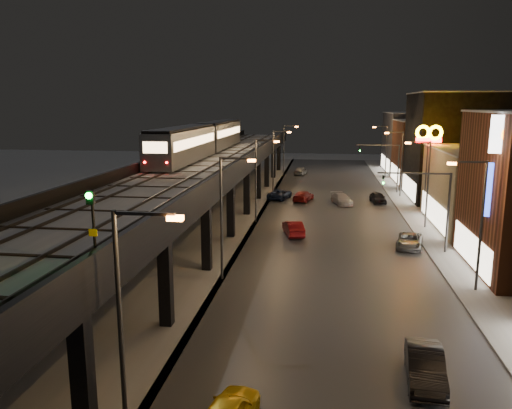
{
  "coord_description": "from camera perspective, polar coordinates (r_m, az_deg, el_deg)",
  "views": [
    {
      "loc": [
        6.51,
        -21.06,
        12.59
      ],
      "look_at": [
        1.35,
        16.35,
        5.0
      ],
      "focal_mm": 35.0,
      "sensor_mm": 36.0,
      "label": 1
    }
  ],
  "objects": [
    {
      "name": "streetlight_left_1",
      "position": [
        35.53,
        -3.57,
        -0.61
      ],
      "size": [
        2.57,
        0.28,
        9.0
      ],
      "color": "#38383A",
      "rests_on": "ground"
    },
    {
      "name": "streetlight_right_2",
      "position": [
        53.56,
        18.8,
        2.86
      ],
      "size": [
        2.56,
        0.28,
        9.0
      ],
      "color": "#38383A",
      "rests_on": "ground"
    },
    {
      "name": "car_onc_dark",
      "position": [
        46.51,
        17.15,
        -4.05
      ],
      "size": [
        3.1,
        4.94,
        1.27
      ],
      "primitive_type": "imported",
      "rotation": [
        0.0,
        0.0,
        -0.23
      ],
      "color": "gray",
      "rests_on": "ground"
    },
    {
      "name": "car_onc_red",
      "position": [
        66.51,
        13.76,
        0.73
      ],
      "size": [
        2.12,
        4.24,
        1.39
      ],
      "primitive_type": "imported",
      "rotation": [
        0.0,
        0.0,
        0.12
      ],
      "color": "black",
      "rests_on": "ground"
    },
    {
      "name": "sign_mcdonalds",
      "position": [
        59.43,
        19.12,
        6.76
      ],
      "size": [
        3.08,
        0.73,
        10.35
      ],
      "color": "#38383A",
      "rests_on": "ground"
    },
    {
      "name": "viaduct_parapet_far",
      "position": [
        55.97,
        -9.76,
        5.31
      ],
      "size": [
        0.3,
        100.0,
        1.1
      ],
      "primitive_type": "cube",
      "color": "black",
      "rests_on": "elevated_viaduct"
    },
    {
      "name": "building_c",
      "position": [
        56.51,
        25.78,
        1.56
      ],
      "size": [
        12.2,
        15.2,
        8.16
      ],
      "color": "gray",
      "rests_on": "ground"
    },
    {
      "name": "building_d",
      "position": [
        71.45,
        22.13,
        6.11
      ],
      "size": [
        12.2,
        13.2,
        14.16
      ],
      "color": "black",
      "rests_on": "ground"
    },
    {
      "name": "sidewalk_right",
      "position": [
        58.48,
        18.5,
        -1.59
      ],
      "size": [
        4.0,
        120.0,
        0.14
      ],
      "primitive_type": "cube",
      "color": "#9FA1A8",
      "rests_on": "ground"
    },
    {
      "name": "rail_signal",
      "position": [
        19.68,
        -18.26,
        -0.85
      ],
      "size": [
        0.33,
        0.42,
        2.83
      ],
      "color": "black",
      "rests_on": "viaduct_trackbed"
    },
    {
      "name": "car_onc_silver",
      "position": [
        25.27,
        18.75,
        -17.2
      ],
      "size": [
        2.03,
        4.74,
        1.52
      ],
      "primitive_type": "imported",
      "rotation": [
        0.0,
        0.0,
        -0.09
      ],
      "color": "black",
      "rests_on": "ground"
    },
    {
      "name": "streetlight_right_1",
      "position": [
        36.31,
        24.02,
        -1.32
      ],
      "size": [
        2.56,
        0.28,
        9.0
      ],
      "color": "#38383A",
      "rests_on": "ground"
    },
    {
      "name": "car_mid_dark",
      "position": [
        66.05,
        5.42,
        0.93
      ],
      "size": [
        2.97,
        5.03,
        1.37
      ],
      "primitive_type": "imported",
      "rotation": [
        0.0,
        0.0,
        2.91
      ],
      "color": "maroon",
      "rests_on": "ground"
    },
    {
      "name": "elevated_viaduct",
      "position": [
        54.81,
        -5.42,
        4.0
      ],
      "size": [
        9.0,
        100.0,
        6.3
      ],
      "color": "black",
      "rests_on": "ground"
    },
    {
      "name": "car_onc_white",
      "position": [
        64.62,
        9.76,
        0.57
      ],
      "size": [
        3.1,
        4.95,
        1.34
      ],
      "primitive_type": "imported",
      "rotation": [
        0.0,
        0.0,
        0.29
      ],
      "color": "silver",
      "rests_on": "ground"
    },
    {
      "name": "ground",
      "position": [
        25.39,
        -8.52,
        -18.5
      ],
      "size": [
        220.0,
        220.0,
        0.0
      ],
      "primitive_type": "plane",
      "color": "silver"
    },
    {
      "name": "viaduct_trackbed",
      "position": [
        54.84,
        -5.41,
        4.82
      ],
      "size": [
        8.4,
        100.0,
        0.32
      ],
      "color": "#B2B7C1",
      "rests_on": "elevated_viaduct"
    },
    {
      "name": "viaduct_parapet_streetside",
      "position": [
        53.99,
        -0.88,
        5.26
      ],
      "size": [
        0.3,
        100.0,
        1.1
      ],
      "primitive_type": "cube",
      "color": "black",
      "rests_on": "elevated_viaduct"
    },
    {
      "name": "streetlight_left_3",
      "position": [
        70.79,
        2.2,
        5.39
      ],
      "size": [
        2.57,
        0.28,
        9.0
      ],
      "color": "#38383A",
      "rests_on": "ground"
    },
    {
      "name": "streetlight_left_4",
      "position": [
        88.64,
        3.36,
        6.59
      ],
      "size": [
        2.57,
        0.28,
        9.0
      ],
      "color": "#38383A",
      "rests_on": "ground"
    },
    {
      "name": "traffic_light_rig_a",
      "position": [
        44.8,
        19.73,
        0.28
      ],
      "size": [
        6.1,
        0.34,
        7.0
      ],
      "color": "#38383A",
      "rests_on": "ground"
    },
    {
      "name": "road_surface",
      "position": [
        57.46,
        8.66,
        -1.39
      ],
      "size": [
        17.0,
        120.0,
        0.06
      ],
      "primitive_type": "cube",
      "color": "#46474D",
      "rests_on": "ground"
    },
    {
      "name": "building_f",
      "position": [
        98.87,
        18.15,
        6.74
      ],
      "size": [
        12.2,
        16.2,
        11.16
      ],
      "color": "#39383E",
      "rests_on": "ground"
    },
    {
      "name": "traffic_light_rig_b",
      "position": [
        74.1,
        15.09,
        4.7
      ],
      "size": [
        6.1,
        0.34,
        7.0
      ],
      "color": "#38383A",
      "rests_on": "ground"
    },
    {
      "name": "streetlight_right_4",
      "position": [
        88.96,
        14.51,
        6.26
      ],
      "size": [
        2.56,
        0.28,
        9.0
      ],
      "color": "#38383A",
      "rests_on": "ground"
    },
    {
      "name": "sign_citgo",
      "position": [
        36.81,
        26.93,
        4.9
      ],
      "size": [
        2.51,
        0.39,
        11.93
      ],
      "color": "#38383A",
      "rests_on": "ground"
    },
    {
      "name": "car_far_white",
      "position": [
        90.84,
        5.15,
        3.82
      ],
      "size": [
        2.52,
        4.59,
        1.48
      ],
      "primitive_type": "imported",
      "rotation": [
        0.0,
        0.0,
        2.96
      ],
      "color": "gray",
      "rests_on": "ground"
    },
    {
      "name": "streetlight_left_2",
      "position": [
        53.03,
        0.27,
        3.39
      ],
      "size": [
        2.57,
        0.28,
        9.0
      ],
      "color": "#38383A",
      "rests_on": "ground"
    },
    {
      "name": "sign_carwash",
      "position": [
        38.39,
        25.93,
        0.52
      ],
      "size": [
        1.67,
        0.35,
        8.66
      ],
      "color": "#38383A",
      "rests_on": "ground"
    },
    {
      "name": "building_e",
      "position": [
        85.21,
        19.76,
        5.64
      ],
      "size": [
        12.2,
        12.2,
        10.16
      ],
      "color": "#5D2D1C",
      "rests_on": "ground"
    },
    {
      "name": "streetlight_right_3",
      "position": [
        71.18,
        16.13,
        4.99
      ],
      "size": [
        2.56,
        0.28,
        9.0
      ],
      "color": "#38383A",
      "rests_on": "ground"
    },
    {
      "name": "car_mid_silver",
      "position": [
        67.44,
        2.74,
        1.18
      ],
      "size": [
        3.36,
        5.29,
        1.36
      ],
      "primitive_type": "imported",
      "rotation": [
        0.0,
        0.0,
        2.9
      ],
      "color": "navy",
      "rests_on": "ground"
    },
    {
      "name": "under_viaduct_pavement",
      "position": [
        58.8,
        -4.61,
        -1.01
      ],
      "size": [
        11.0,
        120.0,
        0.06
      ],
      "primitive_type": "cube",
      "color": "#9FA1A8",
      "rests_on": "ground"
    },
    {
      "name": "streetlight_left_0",
      "position": [
        18.98,
        -14.57,
        -11.83
      ],
      "size": [
        2.57,
        0.28,
        9.0
      ],
      "color": "#38383A",
      "rests_on": "ground"
    },
    {
      "name": "subway_train",
      "position": [
        63.15,
        -5.96,
        7.52
      ],
      "size": [
        3.04,
        36.77,
        3.64
      ],
      "color": "gray",
      "rests_on": "viaduct_trackbed"
    },
    {
      "name": "car_near_white",
      "position": [
        48.75,
        4.28,
        -2.76
      ],
      "size": [
        2.57,
        4.63,
        1.44
      ],
      "primitive_type": "imported",
      "rotation": [
        0.0,
        0.0,
        3.39
      ],
      "color": "maroon",
      "rests_on": "ground"
    }
  ]
}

